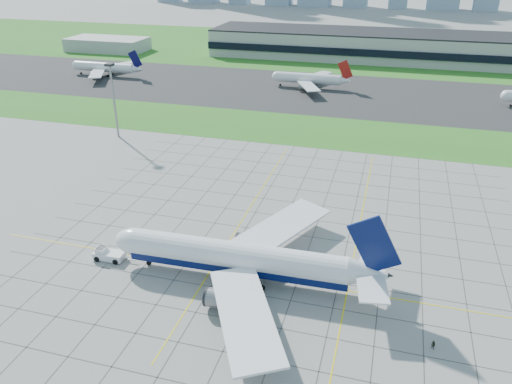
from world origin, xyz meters
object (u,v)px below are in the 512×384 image
light_mast (113,91)px  distant_jet_1 (310,78)px  distant_jet_0 (105,67)px  airliner (240,258)px  crew_near (159,249)px  crew_far (433,345)px  pushback_tug (108,254)px

light_mast → distant_jet_1: size_ratio=0.60×
distant_jet_0 → distant_jet_1: same height
distant_jet_1 → airliner: bearing=-84.8°
light_mast → distant_jet_1: light_mast is taller
crew_near → crew_far: size_ratio=1.18×
airliner → crew_near: (-20.01, 4.41, -3.96)m
pushback_tug → crew_near: (9.35, 5.22, -0.20)m
airliner → light_mast: bearing=132.6°
distant_jet_1 → crew_far: bearing=-72.9°
light_mast → crew_near: size_ratio=13.05×
airliner → distant_jet_1: airliner is taller
crew_far → airliner: bearing=-147.2°
crew_far → light_mast: bearing=-169.4°
light_mast → pushback_tug: size_ratio=2.67×
pushback_tug → distant_jet_0: bearing=119.6°
airliner → distant_jet_1: size_ratio=1.36×
crew_far → distant_jet_0: distant_jet_0 is taller
crew_far → distant_jet_1: 172.35m
light_mast → pushback_tug: bearing=-61.8°
light_mast → crew_near: light_mast is taller
airliner → distant_jet_1: (-14.00, 154.71, -0.46)m
light_mast → pushback_tug: light_mast is taller
crew_near → distant_jet_0: bearing=56.1°
airliner → crew_near: size_ratio=29.67×
airliner → crew_far: (36.74, -9.96, -4.12)m
distant_jet_1 → light_mast: bearing=-121.6°
pushback_tug → distant_jet_1: (15.35, 155.53, 3.30)m
pushback_tug → distant_jet_1: size_ratio=0.22×
light_mast → airliner: light_mast is taller
airliner → distant_jet_0: airliner is taller
crew_near → distant_jet_1: bearing=19.4°
crew_near → airliner: bearing=-80.7°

